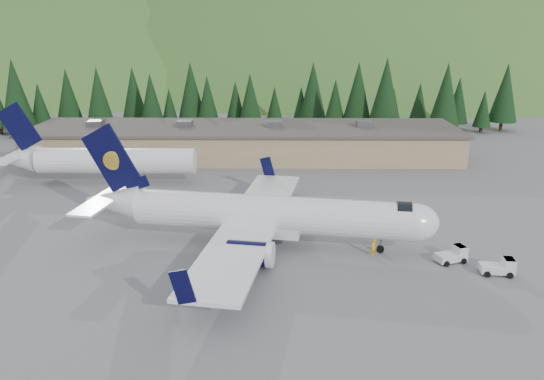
{
  "coord_description": "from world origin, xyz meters",
  "views": [
    {
      "loc": [
        0.66,
        -49.74,
        21.43
      ],
      "look_at": [
        0.0,
        6.0,
        4.0
      ],
      "focal_mm": 35.0,
      "sensor_mm": 36.0,
      "label": 1
    }
  ],
  "objects_px": {
    "baggage_tug_b": "(500,267)",
    "terminal_building": "(245,141)",
    "second_airliner": "(96,160)",
    "baggage_tug_a": "(453,255)",
    "ramp_worker": "(373,247)",
    "airliner": "(261,215)"
  },
  "relations": [
    {
      "from": "airliner",
      "to": "baggage_tug_a",
      "type": "height_order",
      "value": "airliner"
    },
    {
      "from": "ramp_worker",
      "to": "second_airliner",
      "type": "bearing_deg",
      "value": -75.93
    },
    {
      "from": "baggage_tug_a",
      "to": "ramp_worker",
      "type": "distance_m",
      "value": 7.43
    },
    {
      "from": "airliner",
      "to": "second_airliner",
      "type": "height_order",
      "value": "airliner"
    },
    {
      "from": "baggage_tug_b",
      "to": "terminal_building",
      "type": "xyz_separation_m",
      "value": [
        -25.61,
        44.31,
        1.93
      ]
    },
    {
      "from": "baggage_tug_b",
      "to": "baggage_tug_a",
      "type": "bearing_deg",
      "value": 148.2
    },
    {
      "from": "baggage_tug_a",
      "to": "terminal_building",
      "type": "height_order",
      "value": "terminal_building"
    },
    {
      "from": "airliner",
      "to": "baggage_tug_a",
      "type": "distance_m",
      "value": 18.85
    },
    {
      "from": "airliner",
      "to": "baggage_tug_b",
      "type": "height_order",
      "value": "airliner"
    },
    {
      "from": "second_airliner",
      "to": "baggage_tug_b",
      "type": "height_order",
      "value": "second_airliner"
    },
    {
      "from": "baggage_tug_a",
      "to": "ramp_worker",
      "type": "height_order",
      "value": "ramp_worker"
    },
    {
      "from": "baggage_tug_a",
      "to": "baggage_tug_b",
      "type": "xyz_separation_m",
      "value": [
        3.37,
        -2.63,
        0.01
      ]
    },
    {
      "from": "terminal_building",
      "to": "second_airliner",
      "type": "bearing_deg",
      "value": -141.22
    },
    {
      "from": "baggage_tug_a",
      "to": "terminal_building",
      "type": "xyz_separation_m",
      "value": [
        -22.24,
        41.68,
        1.94
      ]
    },
    {
      "from": "airliner",
      "to": "baggage_tug_b",
      "type": "distance_m",
      "value": 22.73
    },
    {
      "from": "airliner",
      "to": "baggage_tug_a",
      "type": "xyz_separation_m",
      "value": [
        18.28,
        -3.84,
        -2.52
      ]
    },
    {
      "from": "baggage_tug_a",
      "to": "ramp_worker",
      "type": "relative_size",
      "value": 1.86
    },
    {
      "from": "second_airliner",
      "to": "baggage_tug_a",
      "type": "distance_m",
      "value": 49.43
    },
    {
      "from": "terminal_building",
      "to": "ramp_worker",
      "type": "distance_m",
      "value": 43.1
    },
    {
      "from": "second_airliner",
      "to": "baggage_tug_a",
      "type": "relative_size",
      "value": 8.68
    },
    {
      "from": "baggage_tug_b",
      "to": "ramp_worker",
      "type": "relative_size",
      "value": 1.79
    },
    {
      "from": "ramp_worker",
      "to": "baggage_tug_a",
      "type": "bearing_deg",
      "value": 129.14
    }
  ]
}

